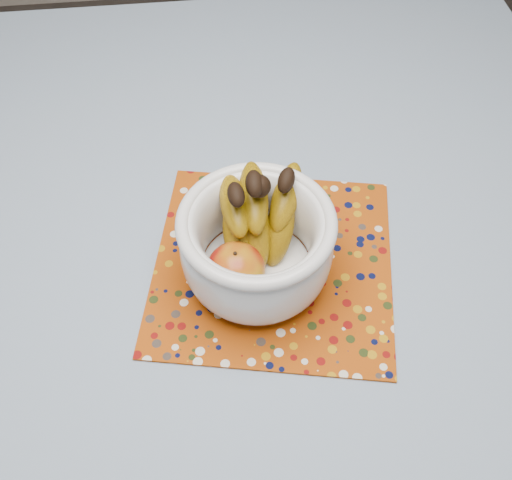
% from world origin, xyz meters
% --- Properties ---
extents(table, '(1.20, 1.20, 0.75)m').
position_xyz_m(table, '(0.00, 0.00, 0.67)').
color(table, brown).
rests_on(table, ground).
extents(tablecloth, '(1.32, 1.32, 0.01)m').
position_xyz_m(tablecloth, '(0.00, 0.00, 0.76)').
color(tablecloth, slate).
rests_on(tablecloth, table).
extents(placemat, '(0.40, 0.40, 0.00)m').
position_xyz_m(placemat, '(0.07, -0.06, 0.76)').
color(placemat, '#973A08').
rests_on(placemat, tablecloth).
extents(fruit_bowl, '(0.22, 0.22, 0.17)m').
position_xyz_m(fruit_bowl, '(0.05, -0.06, 0.84)').
color(fruit_bowl, silver).
rests_on(fruit_bowl, placemat).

